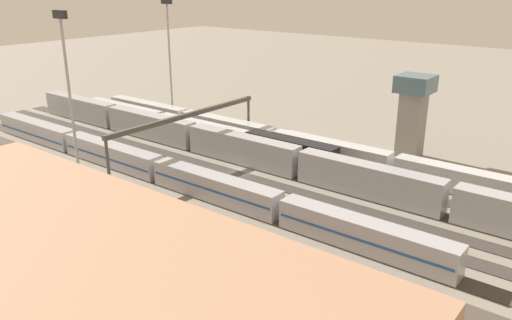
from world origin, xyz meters
TOP-DOWN VIEW (x-y plane):
  - ground_plane at (0.00, 0.00)m, footprint 400.00×400.00m
  - track_bed_0 at (0.00, -15.00)m, footprint 140.00×2.80m
  - track_bed_1 at (0.00, -10.00)m, footprint 140.00×2.80m
  - track_bed_2 at (0.00, -5.00)m, footprint 140.00×2.80m
  - track_bed_3 at (0.00, 0.00)m, footprint 140.00×2.80m
  - track_bed_4 at (0.00, 5.00)m, footprint 140.00×2.80m
  - track_bed_5 at (0.00, 10.00)m, footprint 140.00×2.80m
  - track_bed_6 at (0.00, 15.00)m, footprint 140.00×2.80m
  - train_on_track_1 at (19.87, -10.00)m, footprint 66.40×3.06m
  - train_on_track_2 at (2.74, -5.00)m, footprint 119.80×3.00m
  - train_on_track_5 at (7.77, 10.00)m, footprint 95.60×3.06m
  - train_on_track_0 at (-7.62, -15.00)m, footprint 114.80×3.00m
  - light_mast_0 at (33.76, -17.45)m, footprint 2.80×0.70m
  - light_mast_1 at (17.98, 17.89)m, footprint 2.80×0.70m
  - signal_gantry at (11.14, 0.00)m, footprint 0.70×35.00m
  - maintenance_shed at (-20.93, 43.76)m, footprint 50.62×20.04m
  - control_tower at (-18.82, -26.97)m, footprint 6.00×6.00m

SIDE VIEW (x-z plane):
  - ground_plane at x=0.00m, z-range 0.00..0.00m
  - track_bed_0 at x=0.00m, z-range 0.00..0.12m
  - track_bed_1 at x=0.00m, z-range 0.00..0.12m
  - track_bed_2 at x=0.00m, z-range 0.00..0.12m
  - track_bed_3 at x=0.00m, z-range 0.00..0.12m
  - track_bed_4 at x=0.00m, z-range 0.00..0.12m
  - track_bed_5 at x=0.00m, z-range 0.00..0.12m
  - track_bed_6 at x=0.00m, z-range 0.00..0.12m
  - train_on_track_5 at x=7.77m, z-range 0.11..3.91m
  - train_on_track_0 at x=-7.62m, z-range -0.12..4.28m
  - train_on_track_1 at x=19.87m, z-range -0.11..4.29m
  - train_on_track_2 at x=2.74m, z-range 0.12..5.12m
  - maintenance_shed at x=-20.93m, z-range 0.00..13.22m
  - signal_gantry at x=11.14m, z-range 3.25..12.05m
  - control_tower at x=-18.82m, z-range 1.20..16.12m
  - light_mast_1 at x=17.98m, z-range 3.71..30.35m
  - light_mast_0 at x=33.76m, z-range 3.72..30.68m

